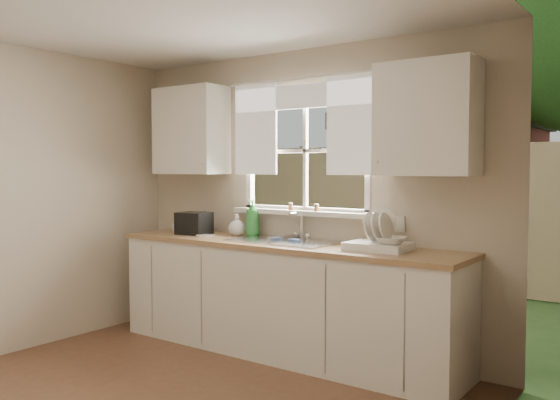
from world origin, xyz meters
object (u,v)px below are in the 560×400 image
Objects in this scene: cup at (178,228)px; black_appliance at (194,223)px; dish_rack at (378,241)px; soap_bottle_a at (253,218)px.

black_appliance is (0.17, 0.04, 0.05)m from cup.
soap_bottle_a reaches higher than dish_rack.
soap_bottle_a is 1.18× the size of black_appliance.
black_appliance is (-0.52, -0.20, -0.06)m from soap_bottle_a.
cup is 0.18m from black_appliance.
soap_bottle_a reaches higher than black_appliance.
dish_rack is 1.32m from soap_bottle_a.
cup is at bearing -178.21° from dish_rack.
dish_rack is 1.41× the size of soap_bottle_a.
black_appliance is (-1.82, -0.02, 0.03)m from dish_rack.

